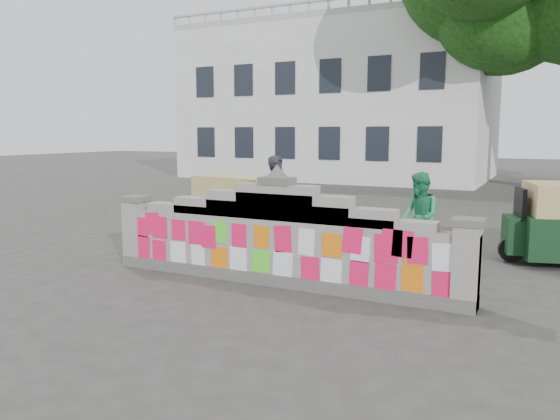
{
  "coord_description": "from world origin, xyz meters",
  "views": [
    {
      "loc": [
        4.04,
        -7.93,
        2.53
      ],
      "look_at": [
        -0.45,
        1.0,
        1.1
      ],
      "focal_mm": 35.0,
      "sensor_mm": 36.0,
      "label": 1
    }
  ],
  "objects_px": {
    "pedestrian": "(419,217)",
    "rickshaw_left": "(239,204)",
    "cyclist_bike": "(277,229)",
    "cyclist_rider": "(277,212)"
  },
  "relations": [
    {
      "from": "rickshaw_left",
      "to": "cyclist_rider",
      "type": "bearing_deg",
      "value": -32.7
    },
    {
      "from": "pedestrian",
      "to": "rickshaw_left",
      "type": "relative_size",
      "value": 0.66
    },
    {
      "from": "cyclist_bike",
      "to": "rickshaw_left",
      "type": "xyz_separation_m",
      "value": [
        -1.99,
        1.79,
        0.21
      ]
    },
    {
      "from": "cyclist_bike",
      "to": "rickshaw_left",
      "type": "height_order",
      "value": "rickshaw_left"
    },
    {
      "from": "cyclist_bike",
      "to": "rickshaw_left",
      "type": "bearing_deg",
      "value": 60.6
    },
    {
      "from": "pedestrian",
      "to": "rickshaw_left",
      "type": "bearing_deg",
      "value": -135.32
    },
    {
      "from": "cyclist_bike",
      "to": "pedestrian",
      "type": "bearing_deg",
      "value": -61.97
    },
    {
      "from": "cyclist_bike",
      "to": "pedestrian",
      "type": "xyz_separation_m",
      "value": [
        2.74,
        0.76,
        0.35
      ]
    },
    {
      "from": "cyclist_bike",
      "to": "cyclist_rider",
      "type": "distance_m",
      "value": 0.37
    },
    {
      "from": "cyclist_bike",
      "to": "rickshaw_left",
      "type": "relative_size",
      "value": 0.76
    }
  ]
}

